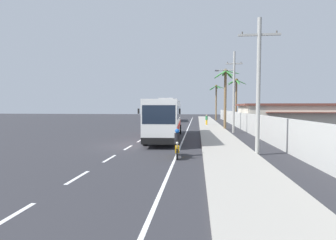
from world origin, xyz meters
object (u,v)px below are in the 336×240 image
(utility_pole_mid, at_px, (233,90))
(palm_nearest, at_px, (216,96))
(utility_pole_nearest, at_px, (258,83))
(coach_bus_foreground, at_px, (166,117))
(motorcycle_beside_bus, at_px, (177,146))
(palm_third, at_px, (236,93))
(coach_bus_far_lane, at_px, (165,112))
(palm_second, at_px, (225,88))
(pedestrian_near_kerb, at_px, (207,120))
(roadside_building, at_px, (293,117))

(utility_pole_mid, distance_m, palm_nearest, 27.11)
(utility_pole_nearest, bearing_deg, coach_bus_foreground, 131.82)
(motorcycle_beside_bus, distance_m, palm_third, 28.12)
(coach_bus_far_lane, relative_size, utility_pole_mid, 1.19)
(motorcycle_beside_bus, xyz_separation_m, palm_second, (4.65, 18.31, 4.67))
(coach_bus_foreground, relative_size, palm_third, 1.66)
(utility_pole_nearest, bearing_deg, coach_bus_far_lane, 105.88)
(pedestrian_near_kerb, relative_size, utility_pole_mid, 0.17)
(motorcycle_beside_bus, distance_m, palm_nearest, 42.01)
(coach_bus_far_lane, bearing_deg, palm_nearest, 23.42)
(motorcycle_beside_bus, distance_m, palm_second, 19.46)
(palm_second, bearing_deg, coach_bus_far_lane, 118.53)
(motorcycle_beside_bus, bearing_deg, roadside_building, 55.18)
(pedestrian_near_kerb, bearing_deg, utility_pole_nearest, -144.88)
(pedestrian_near_kerb, xyz_separation_m, utility_pole_mid, (2.51, -10.50, 3.83))
(palm_nearest, height_order, palm_third, palm_nearest)
(palm_third, bearing_deg, palm_nearest, 98.00)
(coach_bus_foreground, bearing_deg, utility_pole_nearest, -48.18)
(coach_bus_far_lane, bearing_deg, coach_bus_foreground, -82.59)
(coach_bus_foreground, distance_m, utility_pole_nearest, 9.95)
(palm_nearest, bearing_deg, coach_bus_foreground, -101.82)
(utility_pole_mid, bearing_deg, coach_bus_foreground, -138.58)
(motorcycle_beside_bus, distance_m, roadside_building, 22.72)
(utility_pole_nearest, distance_m, palm_nearest, 40.33)
(coach_bus_far_lane, relative_size, pedestrian_near_kerb, 6.91)
(coach_bus_far_lane, xyz_separation_m, pedestrian_near_kerb, (8.00, -12.00, -0.95))
(motorcycle_beside_bus, height_order, utility_pole_mid, utility_pole_mid)
(coach_bus_far_lane, height_order, roadside_building, coach_bus_far_lane)
(coach_bus_foreground, distance_m, utility_pole_mid, 9.51)
(coach_bus_foreground, bearing_deg, utility_pole_mid, 41.42)
(roadside_building, bearing_deg, utility_pole_mid, -151.40)
(palm_nearest, bearing_deg, palm_second, -91.38)
(roadside_building, bearing_deg, coach_bus_far_lane, 135.27)
(pedestrian_near_kerb, bearing_deg, palm_third, -37.41)
(utility_pole_mid, xyz_separation_m, palm_third, (2.18, 12.46, 0.30))
(palm_nearest, bearing_deg, coach_bus_far_lane, -156.58)
(utility_pole_mid, xyz_separation_m, roadside_building, (7.87, 4.29, -3.12))
(coach_bus_far_lane, xyz_separation_m, palm_nearest, (10.63, 4.61, 3.28))
(pedestrian_near_kerb, bearing_deg, coach_bus_foreground, -164.65)
(utility_pole_nearest, height_order, palm_third, utility_pole_nearest)
(palm_nearest, height_order, palm_second, palm_second)
(pedestrian_near_kerb, distance_m, palm_nearest, 17.34)
(utility_pole_mid, distance_m, roadside_building, 9.49)
(motorcycle_beside_bus, relative_size, palm_nearest, 0.26)
(coach_bus_far_lane, distance_m, palm_third, 16.49)
(pedestrian_near_kerb, distance_m, palm_third, 6.55)
(palm_nearest, height_order, roadside_building, palm_nearest)
(utility_pole_nearest, distance_m, utility_pole_mid, 13.22)
(motorcycle_beside_bus, bearing_deg, palm_second, 75.74)
(coach_bus_far_lane, xyz_separation_m, utility_pole_nearest, (10.15, -35.71, 2.39))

